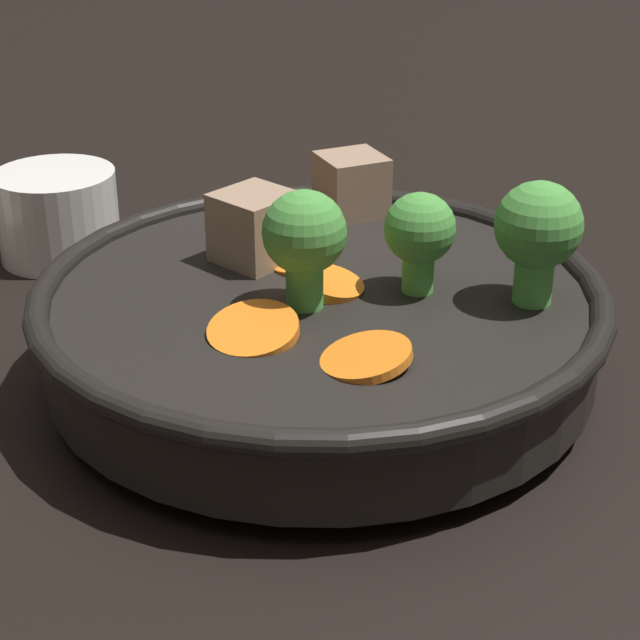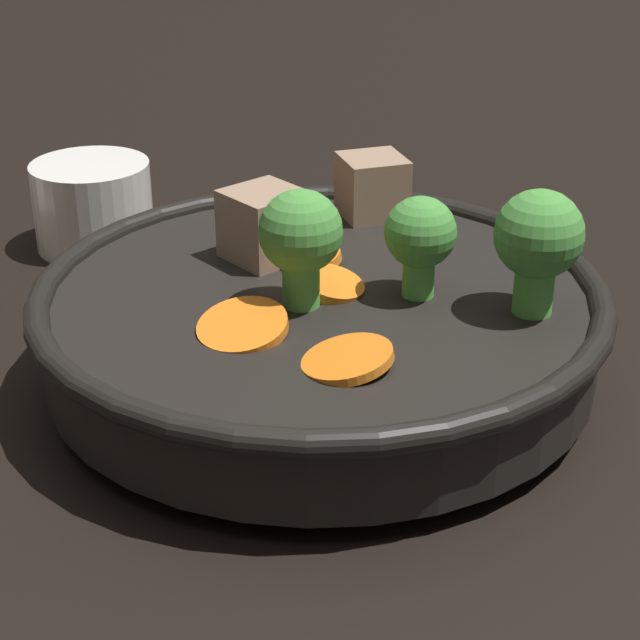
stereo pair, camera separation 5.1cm
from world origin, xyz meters
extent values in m
plane|color=black|center=(0.00, 0.00, 0.00)|extent=(3.00, 3.00, 0.00)
cylinder|color=black|center=(0.00, 0.00, 0.01)|extent=(0.14, 0.14, 0.01)
cylinder|color=black|center=(0.00, 0.00, 0.03)|extent=(0.26, 0.26, 0.04)
torus|color=black|center=(0.00, 0.00, 0.05)|extent=(0.28, 0.28, 0.01)
cylinder|color=brown|center=(0.00, 0.00, 0.04)|extent=(0.25, 0.25, 0.02)
cylinder|color=orange|center=(0.00, 0.03, 0.05)|extent=(0.03, 0.03, 0.01)
cylinder|color=orange|center=(0.01, 0.00, 0.05)|extent=(0.04, 0.04, 0.01)
cylinder|color=orange|center=(0.00, -0.07, 0.05)|extent=(0.05, 0.05, 0.01)
cylinder|color=orange|center=(-0.02, 0.09, 0.05)|extent=(0.05, 0.05, 0.01)
cylinder|color=orange|center=(-0.04, -0.04, 0.05)|extent=(0.06, 0.06, 0.01)
cylinder|color=#59B84C|center=(-0.01, -0.01, 0.06)|extent=(0.02, 0.02, 0.02)
sphere|color=#47933D|center=(-0.01, -0.01, 0.08)|extent=(0.04, 0.04, 0.04)
cylinder|color=#59B84C|center=(0.09, -0.04, 0.06)|extent=(0.02, 0.02, 0.02)
sphere|color=#47933D|center=(0.09, -0.04, 0.09)|extent=(0.04, 0.04, 0.04)
cylinder|color=#59B84C|center=(0.04, -0.01, 0.06)|extent=(0.02, 0.02, 0.02)
sphere|color=#47933D|center=(0.04, -0.01, 0.08)|extent=(0.03, 0.03, 0.03)
cube|color=#9E7F66|center=(0.04, 0.10, 0.06)|extent=(0.04, 0.04, 0.03)
cube|color=#9E7F66|center=(-0.02, 0.05, 0.07)|extent=(0.05, 0.05, 0.04)
cylinder|color=white|center=(-0.11, 0.19, 0.03)|extent=(0.07, 0.07, 0.05)
cylinder|color=brown|center=(-0.11, 0.19, 0.04)|extent=(0.06, 0.06, 0.00)
camera|label=1|loc=(-0.12, -0.44, 0.26)|focal=60.00mm
camera|label=2|loc=(-0.07, -0.45, 0.26)|focal=60.00mm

